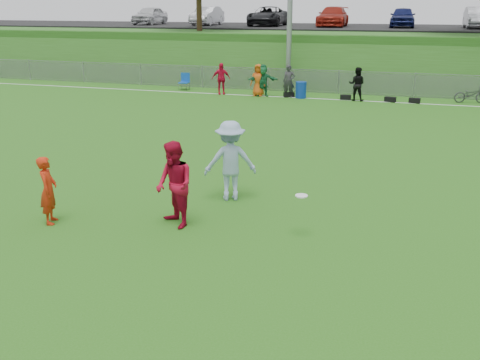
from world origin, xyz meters
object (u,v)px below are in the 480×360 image
at_px(player_red_center, 174,185).
at_px(frisbee, 301,196).
at_px(player_blue, 230,161).
at_px(recycling_bin, 301,90).
at_px(player_red_left, 48,190).
at_px(bicycle, 471,94).

relative_size(player_red_center, frisbee, 7.21).
bearing_deg(player_blue, frisbee, 116.60).
distance_m(frisbee, recycling_bin, 17.79).
bearing_deg(player_red_left, bicycle, -50.93).
height_order(player_blue, frisbee, player_blue).
xyz_separation_m(player_red_left, bicycle, (10.78, 19.35, -0.36)).
bearing_deg(player_red_left, player_blue, -74.29).
bearing_deg(recycling_bin, bicycle, 6.73).
bearing_deg(player_red_center, frisbee, 45.16).
relative_size(player_blue, bicycle, 1.27).
bearing_deg(frisbee, player_red_center, -175.40).
xyz_separation_m(player_red_left, player_red_center, (2.79, 0.64, 0.19)).
xyz_separation_m(player_red_center, player_blue, (0.65, 2.00, 0.05)).
xyz_separation_m(player_red_left, player_blue, (3.44, 2.64, 0.23)).
distance_m(recycling_bin, bicycle, 8.48).
distance_m(player_red_left, player_blue, 4.35).
relative_size(player_red_left, frisbee, 5.81).
height_order(player_red_left, recycling_bin, player_red_left).
bearing_deg(frisbee, bicycle, 74.27).
relative_size(player_red_center, recycling_bin, 2.27).
bearing_deg(player_blue, player_red_center, 48.48).
height_order(player_blue, bicycle, player_blue).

